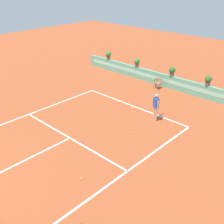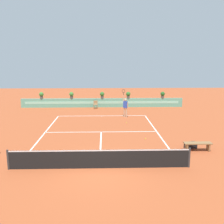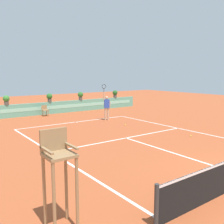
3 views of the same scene
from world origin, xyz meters
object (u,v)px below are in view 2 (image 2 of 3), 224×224
(potted_plant_far_left, at_px, (41,95))
(potted_plant_far_right, at_px, (163,94))
(tennis_ball_near_baseline, at_px, (145,139))
(tennis_ball_mid_court, at_px, (127,123))
(potted_plant_centre, at_px, (102,95))
(bench_courtside, at_px, (198,145))
(potted_plant_right, at_px, (128,95))
(ball_kid_chair, at_px, (96,104))
(gear_bag, at_px, (191,145))
(tennis_player, at_px, (125,106))
(potted_plant_left, at_px, (71,95))

(potted_plant_far_left, height_order, potted_plant_far_right, same)
(tennis_ball_near_baseline, xyz_separation_m, potted_plant_far_left, (-9.70, 11.78, 1.38))
(tennis_ball_mid_court, relative_size, potted_plant_centre, 0.09)
(bench_courtside, bearing_deg, potted_plant_far_right, 85.51)
(tennis_ball_near_baseline, distance_m, potted_plant_centre, 12.23)
(tennis_ball_mid_court, height_order, potted_plant_right, potted_plant_right)
(ball_kid_chair, xyz_separation_m, tennis_ball_near_baseline, (3.72, -11.05, -0.44))
(ball_kid_chair, relative_size, potted_plant_right, 1.17)
(gear_bag, height_order, tennis_player, tennis_player)
(bench_courtside, xyz_separation_m, potted_plant_left, (-9.06, 14.14, 1.04))
(ball_kid_chair, relative_size, tennis_ball_near_baseline, 12.50)
(ball_kid_chair, bearing_deg, potted_plant_left, 164.72)
(potted_plant_centre, bearing_deg, potted_plant_far_right, 0.00)
(potted_plant_right, relative_size, potted_plant_centre, 1.00)
(gear_bag, relative_size, potted_plant_right, 0.97)
(gear_bag, bearing_deg, potted_plant_left, 122.94)
(potted_plant_centre, bearing_deg, ball_kid_chair, -134.55)
(ball_kid_chair, xyz_separation_m, bench_courtside, (6.38, -13.41, -0.10))
(potted_plant_left, distance_m, potted_plant_far_right, 10.17)
(ball_kid_chair, relative_size, potted_plant_far_right, 1.17)
(bench_courtside, relative_size, tennis_ball_near_baseline, 23.53)
(tennis_player, relative_size, potted_plant_far_right, 3.57)
(tennis_player, bearing_deg, potted_plant_right, 81.84)
(gear_bag, relative_size, potted_plant_far_right, 0.97)
(ball_kid_chair, relative_size, potted_plant_left, 1.17)
(gear_bag, bearing_deg, tennis_ball_mid_court, 117.89)
(potted_plant_centre, bearing_deg, bench_courtside, -68.17)
(gear_bag, height_order, potted_plant_far_left, potted_plant_far_left)
(potted_plant_far_left, bearing_deg, potted_plant_left, 0.00)
(bench_courtside, xyz_separation_m, potted_plant_centre, (-5.66, 14.14, 1.04))
(gear_bag, bearing_deg, potted_plant_right, 100.48)
(tennis_ball_mid_court, distance_m, potted_plant_left, 9.29)
(tennis_ball_mid_court, distance_m, potted_plant_far_left, 11.56)
(tennis_ball_near_baseline, bearing_deg, potted_plant_right, 90.42)
(tennis_player, relative_size, potted_plant_far_left, 3.57)
(tennis_ball_mid_court, distance_m, potted_plant_right, 7.52)
(tennis_ball_near_baseline, xyz_separation_m, potted_plant_left, (-6.39, 11.78, 1.38))
(tennis_player, bearing_deg, bench_courtside, -68.78)
(bench_courtside, height_order, gear_bag, bench_courtside)
(tennis_ball_mid_court, height_order, potted_plant_left, potted_plant_left)
(bench_courtside, bearing_deg, potted_plant_centre, 111.83)
(tennis_ball_mid_court, bearing_deg, potted_plant_left, 126.84)
(tennis_ball_near_baseline, bearing_deg, ball_kid_chair, 108.60)
(potted_plant_right, bearing_deg, gear_bag, -79.52)
(tennis_ball_mid_court, bearing_deg, tennis_ball_near_baseline, -78.67)
(ball_kid_chair, distance_m, tennis_ball_near_baseline, 11.66)
(ball_kid_chair, height_order, potted_plant_far_right, potted_plant_far_right)
(bench_courtside, bearing_deg, tennis_ball_near_baseline, 138.50)
(bench_courtside, height_order, potted_plant_centre, potted_plant_centre)
(potted_plant_right, bearing_deg, potted_plant_far_right, 0.00)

